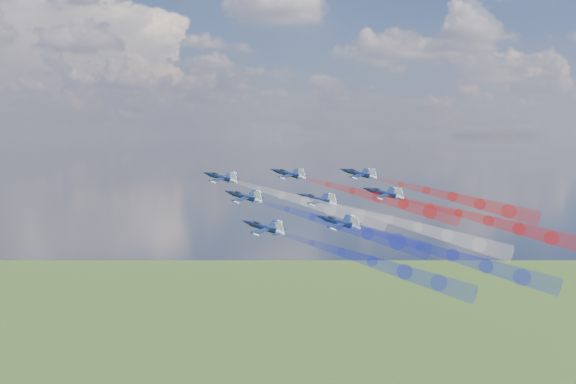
{
  "coord_description": "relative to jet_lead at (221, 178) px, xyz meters",
  "views": [
    {
      "loc": [
        -39.07,
        -147.23,
        179.41
      ],
      "look_at": [
        -7.95,
        18.95,
        165.77
      ],
      "focal_mm": 43.0,
      "sensor_mm": 36.0,
      "label": 1
    }
  ],
  "objects": [
    {
      "name": "jet_outer_right",
      "position": [
        36.61,
        -2.53,
        0.76
      ],
      "size": [
        14.88,
        15.03,
        7.26
      ],
      "primitive_type": null,
      "rotation": [
        0.2,
        -0.22,
        0.78
      ],
      "color": "black"
    },
    {
      "name": "trail_inner_right",
      "position": [
        36.95,
        -17.16,
        -4.31
      ],
      "size": [
        33.07,
        31.67,
        12.65
      ],
      "primitive_type": null,
      "rotation": [
        0.2,
        -0.22,
        0.78
      ],
      "color": "red"
    },
    {
      "name": "jet_inner_left",
      "position": [
        4.21,
        -15.75,
        -3.75
      ],
      "size": [
        14.88,
        15.03,
        7.26
      ],
      "primitive_type": null,
      "rotation": [
        0.2,
        -0.22,
        0.78
      ],
      "color": "black"
    },
    {
      "name": "jet_rear_left",
      "position": [
        23.01,
        -33.43,
        -8.22
      ],
      "size": [
        14.88,
        15.03,
        7.26
      ],
      "primitive_type": null,
      "rotation": [
        0.2,
        -0.22,
        0.78
      ],
      "color": "black"
    },
    {
      "name": "jet_rear_right",
      "position": [
        38.43,
        -18.05,
        -3.3
      ],
      "size": [
        14.88,
        15.03,
        7.26
      ],
      "primitive_type": null,
      "rotation": [
        0.2,
        -0.22,
        0.78
      ],
      "color": "black"
    },
    {
      "name": "trail_rear_right",
      "position": [
        57.31,
        -35.39,
        -8.33
      ],
      "size": [
        33.07,
        31.67,
        12.65
      ],
      "primitive_type": null,
      "rotation": [
        0.2,
        -0.22,
        0.78
      ],
      "color": "red"
    },
    {
      "name": "trail_outer_left",
      "position": [
        25.36,
        -49.75,
        -14.13
      ],
      "size": [
        33.07,
        31.67,
        12.65
      ],
      "primitive_type": null,
      "rotation": [
        0.2,
        -0.22,
        0.78
      ],
      "color": "#1826D2"
    },
    {
      "name": "jet_lead",
      "position": [
        0.0,
        0.0,
        0.0
      ],
      "size": [
        14.88,
        15.03,
        7.26
      ],
      "primitive_type": null,
      "rotation": [
        0.2,
        -0.22,
        0.78
      ],
      "color": "black"
    },
    {
      "name": "trail_lead",
      "position": [
        18.88,
        -17.34,
        -5.03
      ],
      "size": [
        33.07,
        31.67,
        12.65
      ],
      "primitive_type": null,
      "rotation": [
        0.2,
        -0.22,
        0.78
      ],
      "color": "white"
    },
    {
      "name": "trail_inner_left",
      "position": [
        23.09,
        -33.09,
        -8.78
      ],
      "size": [
        33.07,
        31.67,
        12.65
      ],
      "primitive_type": null,
      "rotation": [
        0.2,
        -0.22,
        0.78
      ],
      "color": "#1826D2"
    },
    {
      "name": "trail_center_third",
      "position": [
        40.9,
        -34.39,
        -9.65
      ],
      "size": [
        33.07,
        31.67,
        12.65
      ],
      "primitive_type": null,
      "rotation": [
        0.2,
        -0.22,
        0.78
      ],
      "color": "white"
    },
    {
      "name": "jet_outer_left",
      "position": [
        6.48,
        -32.41,
        -9.09
      ],
      "size": [
        14.88,
        15.03,
        7.26
      ],
      "primitive_type": null,
      "rotation": [
        0.2,
        -0.22,
        0.78
      ],
      "color": "black"
    },
    {
      "name": "trail_outer_right",
      "position": [
        55.49,
        -19.87,
        -4.27
      ],
      "size": [
        33.07,
        31.67,
        12.65
      ],
      "primitive_type": null,
      "rotation": [
        0.2,
        -0.22,
        0.78
      ],
      "color": "red"
    },
    {
      "name": "jet_center_third",
      "position": [
        22.02,
        -17.05,
        -4.62
      ],
      "size": [
        14.88,
        15.03,
        7.26
      ],
      "primitive_type": null,
      "rotation": [
        0.2,
        -0.22,
        0.78
      ],
      "color": "black"
    },
    {
      "name": "trail_rear_left",
      "position": [
        41.88,
        -50.78,
        -13.25
      ],
      "size": [
        33.07,
        31.67,
        12.65
      ],
      "primitive_type": null,
      "rotation": [
        0.2,
        -0.22,
        0.78
      ],
      "color": "#1826D2"
    },
    {
      "name": "jet_inner_right",
      "position": [
        18.07,
        0.18,
        0.72
      ],
      "size": [
        14.88,
        15.03,
        7.26
      ],
      "primitive_type": null,
      "rotation": [
        0.2,
        -0.22,
        0.78
      ],
      "color": "black"
    }
  ]
}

